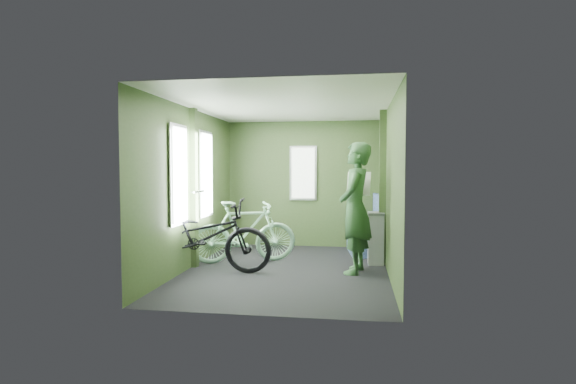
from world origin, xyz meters
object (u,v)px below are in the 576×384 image
object	(u,v)px
bicycle_mint	(244,263)
bench_seat	(367,236)
bicycle_black	(203,272)
waste_box	(376,238)
passenger	(355,208)

from	to	relation	value
bicycle_mint	bench_seat	size ratio (longest dim) A/B	1.60
bicycle_black	waste_box	size ratio (longest dim) A/B	2.44
bicycle_mint	waste_box	bearing A→B (deg)	-104.35
bench_seat	waste_box	bearing A→B (deg)	-89.37
passenger	bench_seat	size ratio (longest dim) A/B	1.79
passenger	bicycle_mint	bearing A→B (deg)	-93.29
waste_box	bench_seat	bearing A→B (deg)	97.55
passenger	waste_box	world-z (taller)	passenger
bicycle_black	passenger	bearing A→B (deg)	-83.37
bicycle_mint	bicycle_black	bearing A→B (deg)	125.36
bicycle_mint	passenger	xyz separation A→B (m)	(1.66, -0.36, 0.90)
bicycle_black	bench_seat	bearing A→B (deg)	-53.40
bicycle_black	bicycle_mint	xyz separation A→B (m)	(0.41, 0.65, 0.00)
bicycle_black	bicycle_mint	world-z (taller)	bicycle_black
bicycle_black	bicycle_mint	size ratio (longest dim) A/B	1.19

